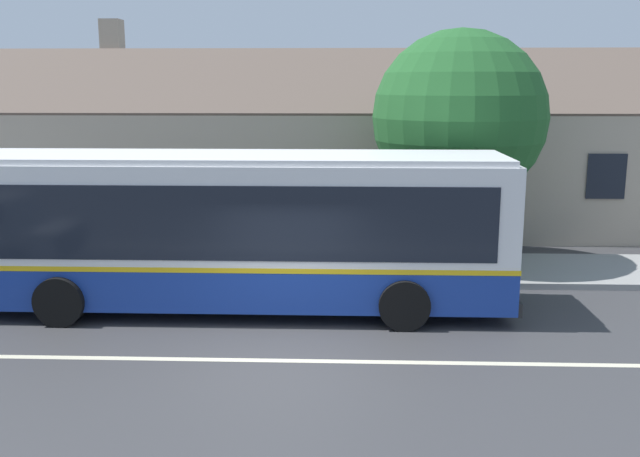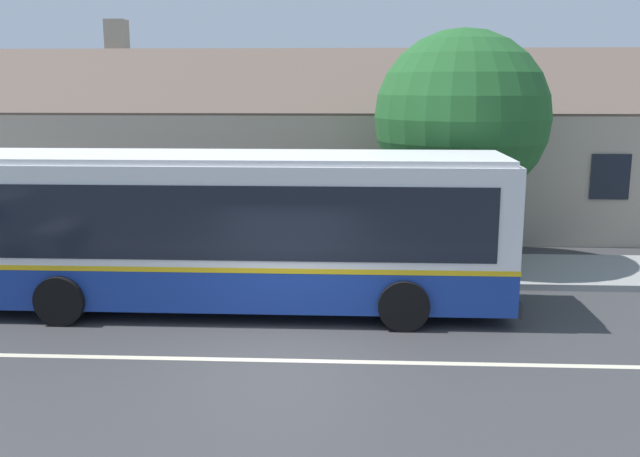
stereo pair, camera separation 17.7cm
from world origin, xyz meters
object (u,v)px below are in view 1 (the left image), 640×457
object	(u,v)px
bench_by_building	(21,252)
bench_down_street	(218,253)
transit_bus	(230,227)
bus_stop_sign	(509,216)
street_tree_primary	(459,118)

from	to	relation	value
bench_by_building	bench_down_street	world-z (taller)	same
transit_bus	bus_stop_sign	xyz separation A→B (m)	(6.25, 2.09, -0.12)
transit_bus	street_tree_primary	distance (m)	6.91
transit_bus	bus_stop_sign	world-z (taller)	transit_bus
bench_down_street	bus_stop_sign	distance (m)	7.09
bench_down_street	bus_stop_sign	size ratio (longest dim) A/B	0.72
transit_bus	bench_by_building	distance (m)	6.32
bench_by_building	bus_stop_sign	size ratio (longest dim) A/B	0.78
street_tree_primary	bus_stop_sign	bearing A→B (deg)	-62.41
transit_bus	bench_down_street	size ratio (longest dim) A/B	6.72
bench_down_street	street_tree_primary	size ratio (longest dim) A/B	0.29
bus_stop_sign	bench_by_building	bearing A→B (deg)	177.95
bench_by_building	bus_stop_sign	xyz separation A→B (m)	(11.92, -0.43, 1.06)
bench_by_building	bench_down_street	distance (m)	4.93
bus_stop_sign	bench_down_street	bearing A→B (deg)	176.12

